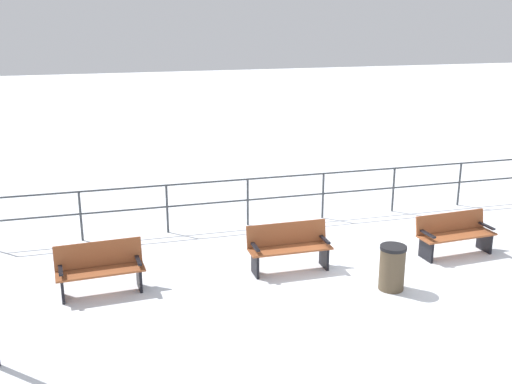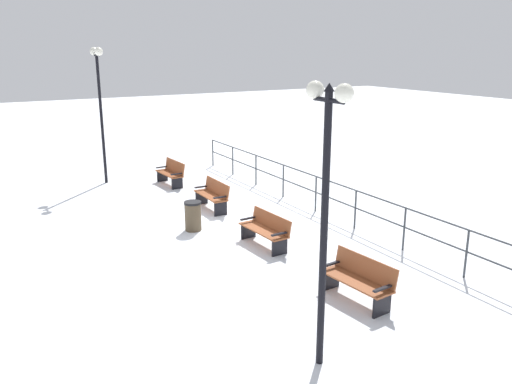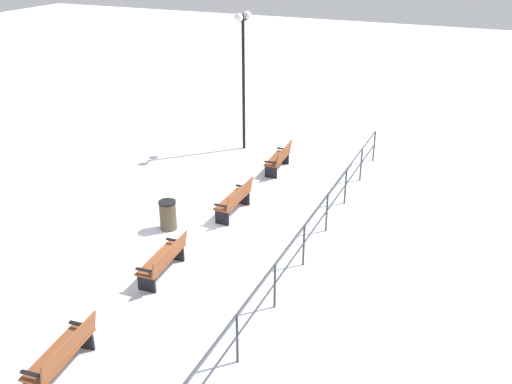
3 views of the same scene
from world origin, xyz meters
name	(u,v)px [view 2 (image 2 of 3)]	position (x,y,z in m)	size (l,w,h in m)	color
ground_plane	(233,226)	(0.00, 0.00, 0.00)	(80.00, 80.00, 0.00)	white
bench_nearest	(171,173)	(-0.16, -5.23, 0.46)	(0.61, 1.54, 0.88)	brown
bench_second	(213,195)	(-0.19, -1.74, 0.47)	(0.51, 1.58, 0.89)	brown
bench_third	(266,229)	(-0.03, 1.74, 0.44)	(0.64, 1.64, 0.83)	brown
bench_fourth	(358,279)	(-0.10, 5.21, 0.46)	(0.72, 1.64, 0.88)	brown
lamppost_near	(99,85)	(1.85, -6.73, 3.58)	(0.29, 0.96, 4.87)	black
lamppost_middle	(326,176)	(1.85, 6.58, 3.09)	(0.27, 0.93, 4.42)	black
waterfront_railing	(316,188)	(-2.84, 0.00, 0.75)	(0.05, 14.81, 1.12)	#383D42
trash_bin	(193,216)	(1.11, -0.26, 0.41)	(0.47, 0.47, 0.82)	brown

